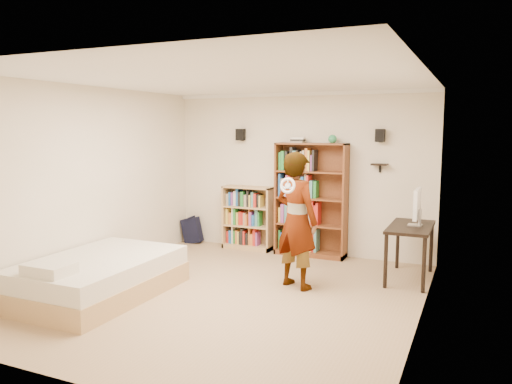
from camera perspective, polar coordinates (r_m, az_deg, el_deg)
ground at (r=6.47m, az=-2.63°, el=-11.74°), size 4.50×5.00×0.01m
room_shell at (r=6.13m, az=-2.73°, el=4.02°), size 4.52×5.02×2.71m
crown_molding at (r=6.14m, az=-2.78°, el=12.50°), size 4.50×5.00×0.06m
speaker_left at (r=8.74m, az=-1.78°, el=6.58°), size 0.14×0.12×0.20m
speaker_right at (r=7.99m, az=14.01°, el=6.29°), size 0.14×0.12×0.20m
wall_shelf at (r=8.02m, az=13.92°, el=3.08°), size 0.25×0.16×0.02m
tall_bookshelf at (r=8.26m, az=6.30°, el=-0.92°), size 1.18×0.34×1.87m
low_bookshelf at (r=8.74m, az=-0.91°, el=-2.96°), size 0.88×0.33×1.10m
computer_desk at (r=7.34m, az=17.16°, el=-6.64°), size 0.56×1.13×0.77m
imac at (r=7.23m, az=17.77°, el=-1.67°), size 0.17×0.53×0.52m
daybed at (r=6.68m, az=-17.51°, el=-8.70°), size 1.36×2.09×0.62m
person at (r=6.60m, az=4.65°, el=-3.25°), size 0.77×0.65×1.81m
wii_wheel at (r=6.21m, az=3.65°, el=0.73°), size 0.20×0.08×0.20m
navy_bag at (r=9.34m, az=-7.31°, el=-4.31°), size 0.37×0.26×0.48m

